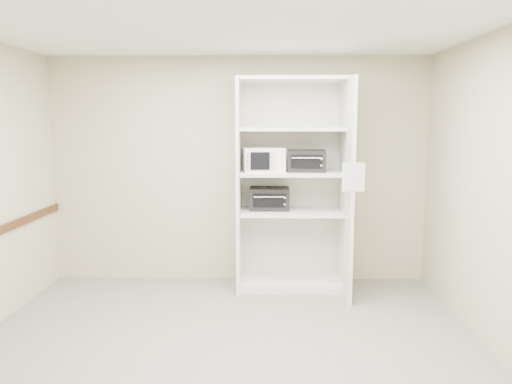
{
  "coord_description": "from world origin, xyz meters",
  "views": [
    {
      "loc": [
        0.33,
        -3.97,
        1.94
      ],
      "look_at": [
        0.22,
        1.4,
        1.17
      ],
      "focal_mm": 35.0,
      "sensor_mm": 36.0,
      "label": 1
    }
  ],
  "objects_px": {
    "microwave": "(264,160)",
    "toaster_oven_lower": "(269,198)",
    "toaster_oven_upper": "(306,161)",
    "shelving_unit": "(295,192)"
  },
  "relations": [
    {
      "from": "shelving_unit",
      "to": "toaster_oven_lower",
      "type": "height_order",
      "value": "shelving_unit"
    },
    {
      "from": "microwave",
      "to": "shelving_unit",
      "type": "bearing_deg",
      "value": -1.07
    },
    {
      "from": "shelving_unit",
      "to": "toaster_oven_lower",
      "type": "distance_m",
      "value": 0.31
    },
    {
      "from": "microwave",
      "to": "toaster_oven_upper",
      "type": "relative_size",
      "value": 1.07
    },
    {
      "from": "toaster_oven_upper",
      "to": "toaster_oven_lower",
      "type": "xyz_separation_m",
      "value": [
        -0.42,
        0.07,
        -0.45
      ]
    },
    {
      "from": "shelving_unit",
      "to": "toaster_oven_upper",
      "type": "relative_size",
      "value": 5.73
    },
    {
      "from": "microwave",
      "to": "toaster_oven_lower",
      "type": "distance_m",
      "value": 0.48
    },
    {
      "from": "shelving_unit",
      "to": "toaster_oven_lower",
      "type": "bearing_deg",
      "value": 169.2
    },
    {
      "from": "microwave",
      "to": "toaster_oven_upper",
      "type": "bearing_deg",
      "value": -4.52
    },
    {
      "from": "toaster_oven_upper",
      "to": "toaster_oven_lower",
      "type": "bearing_deg",
      "value": 173.87
    }
  ]
}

